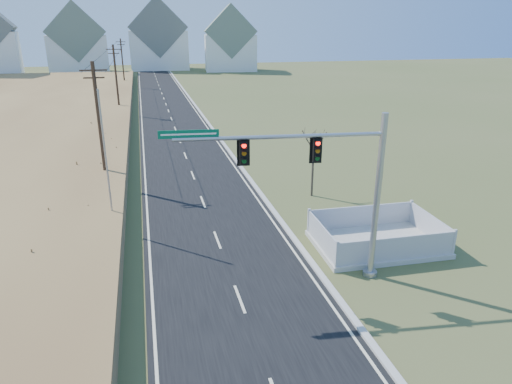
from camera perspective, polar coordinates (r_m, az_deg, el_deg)
The scene contains 14 objects.
ground at distance 22.10m, azimuth -3.14°, elevation -10.56°, with size 260.00×260.00×0.00m, color #495428.
road at distance 69.71m, azimuth -11.10°, elevation 10.45°, with size 8.00×180.00×0.06m, color black.
curb at distance 70.03m, azimuth -7.66°, elevation 10.73°, with size 0.30×180.00×0.18m, color #B2AFA8.
utility_pole_near at distance 34.49m, azimuth -18.97°, elevation 8.02°, with size 1.80×0.26×9.00m.
utility_pole_mid at distance 64.13m, azimuth -17.06°, elevation 13.35°, with size 1.80×0.26×9.00m.
utility_pole_far at distance 94.00m, azimuth -16.34°, elevation 15.30°, with size 1.80×0.26×9.00m.
condo_nnw at distance 127.63m, azimuth -21.41°, elevation 16.84°, with size 14.93×11.17×17.03m.
condo_n at distance 130.88m, azimuth -12.13°, elevation 18.07°, with size 15.27×10.20×18.54m.
condo_ne at distance 125.01m, azimuth -3.25°, elevation 18.03°, with size 14.12×10.51×16.52m.
traffic_signal_mast at distance 20.33m, azimuth 10.11°, elevation 1.05°, with size 9.76×1.41×7.81m.
fence_enclosure at distance 25.65m, azimuth 14.82°, elevation -5.95°, with size 6.74×4.70×1.52m.
open_sign at distance 24.02m, azimuth 14.65°, elevation -7.71°, with size 0.45×0.26×0.60m.
flagpole at distance 26.72m, azimuth -18.00°, elevation 1.65°, with size 0.37×0.37×8.16m.
bare_tree at distance 31.15m, azimuth 7.26°, elevation 6.49°, with size 1.88×1.88×4.99m.
Camera 1 is at (-3.40, -18.72, 11.26)m, focal length 32.00 mm.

